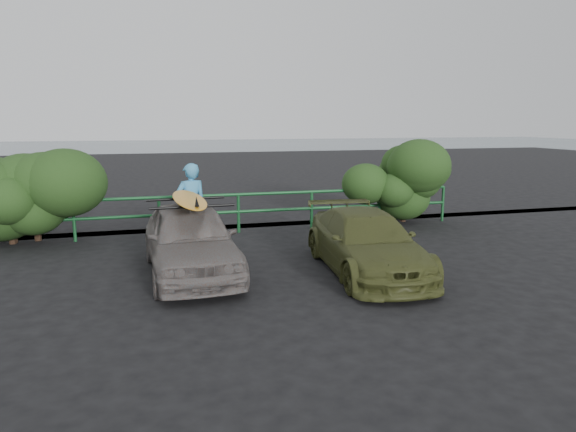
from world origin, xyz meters
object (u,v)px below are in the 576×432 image
(guardrail, at_px, (200,215))
(sedan, at_px, (190,239))
(man, at_px, (191,206))
(olive_vehicle, at_px, (366,242))
(surfboard, at_px, (189,199))

(guardrail, height_order, sedan, sedan)
(guardrail, relative_size, man, 7.20)
(olive_vehicle, height_order, man, man)
(guardrail, xyz_separation_m, man, (-0.31, -1.31, 0.45))
(sedan, distance_m, man, 2.12)
(sedan, height_order, surfboard, surfboard)
(guardrail, distance_m, olive_vehicle, 5.00)
(guardrail, height_order, surfboard, surfboard)
(guardrail, xyz_separation_m, sedan, (-0.50, -3.40, 0.16))
(sedan, distance_m, olive_vehicle, 3.36)
(guardrail, bearing_deg, surfboard, -98.41)
(sedan, relative_size, man, 2.04)
(man, xyz_separation_m, surfboard, (-0.20, -2.09, 0.47))
(olive_vehicle, relative_size, man, 2.06)
(man, bearing_deg, surfboard, 70.84)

